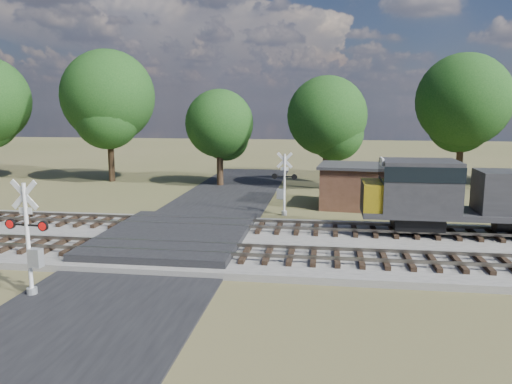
# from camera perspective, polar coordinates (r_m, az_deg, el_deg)

# --- Properties ---
(ground) EXTENTS (160.00, 160.00, 0.00)m
(ground) POSITION_cam_1_polar(r_m,az_deg,el_deg) (25.09, -9.56, -6.11)
(ground) COLOR #4F512B
(ground) RESTS_ON ground
(ballast_bed) EXTENTS (140.00, 10.00, 0.30)m
(ballast_bed) POSITION_cam_1_polar(r_m,az_deg,el_deg) (24.54, 13.82, -6.26)
(ballast_bed) COLOR gray
(ballast_bed) RESTS_ON ground
(road) EXTENTS (7.00, 60.00, 0.08)m
(road) POSITION_cam_1_polar(r_m,az_deg,el_deg) (25.08, -9.56, -6.02)
(road) COLOR black
(road) RESTS_ON ground
(crossing_panel) EXTENTS (7.00, 9.00, 0.62)m
(crossing_panel) POSITION_cam_1_polar(r_m,az_deg,el_deg) (25.47, -9.24, -5.12)
(crossing_panel) COLOR #262628
(crossing_panel) RESTS_ON ground
(track_near) EXTENTS (140.00, 2.60, 0.33)m
(track_near) POSITION_cam_1_polar(r_m,az_deg,el_deg) (22.35, -3.44, -6.87)
(track_near) COLOR black
(track_near) RESTS_ON ballast_bed
(track_far) EXTENTS (140.00, 2.60, 0.33)m
(track_far) POSITION_cam_1_polar(r_m,az_deg,el_deg) (27.10, -1.34, -3.87)
(track_far) COLOR black
(track_far) RESTS_ON ballast_bed
(crossing_signal_near) EXTENTS (1.73, 0.40, 4.29)m
(crossing_signal_near) POSITION_cam_1_polar(r_m,az_deg,el_deg) (19.67, -24.35, -5.93)
(crossing_signal_near) COLOR silver
(crossing_signal_near) RESTS_ON ground
(crossing_signal_far) EXTENTS (1.61, 0.38, 4.01)m
(crossing_signal_far) POSITION_cam_1_polar(r_m,az_deg,el_deg) (31.30, 3.11, 0.31)
(crossing_signal_far) COLOR silver
(crossing_signal_far) RESTS_ON ground
(equipment_shed) EXTENTS (4.71, 4.71, 2.93)m
(equipment_shed) POSITION_cam_1_polar(r_m,az_deg,el_deg) (34.51, 10.84, 0.73)
(equipment_shed) COLOR #442B1D
(equipment_shed) RESTS_ON ground
(treeline) EXTENTS (86.07, 10.71, 11.79)m
(treeline) POSITION_cam_1_polar(r_m,az_deg,el_deg) (42.87, 4.77, 9.92)
(treeline) COLOR black
(treeline) RESTS_ON ground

